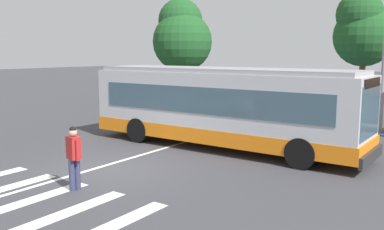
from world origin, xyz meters
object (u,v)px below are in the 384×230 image
pedestrian_crossing_street (74,154)px  parked_car_white (244,99)px  city_transit_bus (221,107)px  parked_car_blue (327,104)px  background_tree_left (182,36)px  parked_car_silver (283,101)px  background_tree_right (363,30)px

pedestrian_crossing_street → parked_car_white: 16.92m
city_transit_bus → parked_car_white: city_transit_bus is taller
city_transit_bus → parked_car_blue: (0.94, 10.00, -0.82)m
pedestrian_crossing_street → background_tree_left: (-10.27, 18.89, 3.94)m
city_transit_bus → pedestrian_crossing_street: 6.69m
city_transit_bus → parked_car_silver: bearing=99.4°
pedestrian_crossing_street → background_tree_right: (2.41, 20.11, 4.03)m
pedestrian_crossing_street → parked_car_blue: size_ratio=0.38×
parked_car_silver → background_tree_left: background_tree_left is taller
parked_car_silver → parked_car_blue: size_ratio=1.01×
parked_car_white → background_tree_right: 8.24m
parked_car_silver → city_transit_bus: bearing=-80.6°
parked_car_silver → parked_car_blue: (2.58, 0.13, 0.00)m
background_tree_left → parked_car_silver: bearing=-14.5°
city_transit_bus → background_tree_right: size_ratio=1.51×
parked_car_blue → background_tree_left: size_ratio=0.59×
pedestrian_crossing_street → parked_car_blue: 16.71m
parked_car_blue → pedestrian_crossing_street: bearing=-95.1°
parked_car_white → parked_car_silver: size_ratio=0.99×
pedestrian_crossing_street → parked_car_silver: pedestrian_crossing_street is taller
city_transit_bus → parked_car_blue: 10.08m
parked_car_silver → pedestrian_crossing_street: bearing=-86.2°
pedestrian_crossing_street → parked_car_silver: (-1.08, 16.51, -0.20)m
city_transit_bus → background_tree_right: bearing=82.1°
city_transit_bus → parked_car_white: (-4.23, 9.87, -0.82)m
parked_car_silver → background_tree_left: bearing=165.5°
pedestrian_crossing_street → parked_car_white: size_ratio=0.38×
parked_car_white → parked_car_silver: same height
parked_car_white → background_tree_right: size_ratio=0.62×
parked_car_white → parked_car_blue: 5.17m
pedestrian_crossing_street → parked_car_blue: pedestrian_crossing_street is taller
parked_car_white → parked_car_blue: bearing=1.4°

